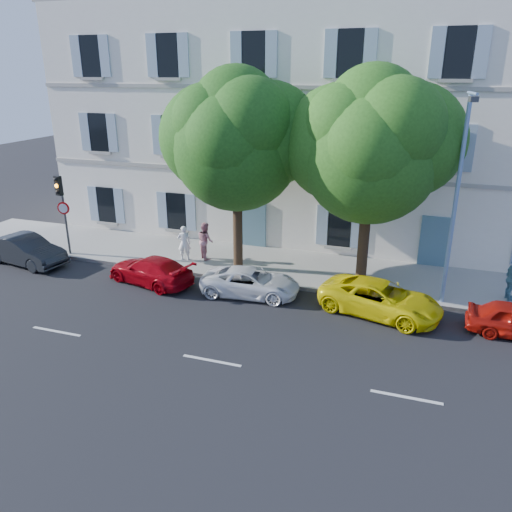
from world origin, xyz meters
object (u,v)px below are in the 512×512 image
(traffic_light, at_px, (61,198))
(pedestrian_b, at_px, (205,240))
(car_dark_sedan, at_px, (26,250))
(road_sign, at_px, (65,217))
(tree_left, at_px, (237,147))
(street_lamp, at_px, (457,191))
(car_yellow_supercar, at_px, (380,299))
(car_white_coupe, at_px, (250,282))
(pedestrian_a, at_px, (184,243))
(pedestrian_c, at_px, (512,279))
(car_red_coupe, at_px, (150,270))
(tree_right, at_px, (370,154))

(traffic_light, relative_size, pedestrian_b, 2.18)
(car_dark_sedan, xyz_separation_m, road_sign, (1.29, 1.47, 1.37))
(tree_left, distance_m, road_sign, 9.37)
(street_lamp, bearing_deg, car_yellow_supercar, -147.79)
(car_white_coupe, height_order, pedestrian_b, pedestrian_b)
(tree_left, xyz_separation_m, pedestrian_a, (-2.79, 0.13, -4.68))
(car_yellow_supercar, xyz_separation_m, street_lamp, (2.25, 1.42, 4.00))
(pedestrian_c, bearing_deg, tree_left, 79.88)
(car_dark_sedan, bearing_deg, pedestrian_b, -59.04)
(road_sign, height_order, pedestrian_c, road_sign)
(traffic_light, distance_m, pedestrian_a, 6.27)
(traffic_light, bearing_deg, pedestrian_b, 13.76)
(car_red_coupe, bearing_deg, pedestrian_c, 115.19)
(car_white_coupe, height_order, tree_right, tree_right)
(traffic_light, distance_m, pedestrian_b, 7.18)
(car_red_coupe, xyz_separation_m, pedestrian_b, (1.18, 3.24, 0.45))
(traffic_light, bearing_deg, tree_right, 3.92)
(street_lamp, bearing_deg, car_red_coupe, -172.56)
(car_white_coupe, height_order, pedestrian_c, pedestrian_c)
(tree_right, height_order, street_lamp, tree_right)
(car_red_coupe, relative_size, tree_left, 0.48)
(traffic_light, height_order, road_sign, traffic_light)
(car_dark_sedan, height_order, pedestrian_b, pedestrian_b)
(car_white_coupe, bearing_deg, car_yellow_supercar, -95.78)
(car_red_coupe, xyz_separation_m, car_yellow_supercar, (9.74, 0.15, 0.04))
(car_white_coupe, relative_size, pedestrian_b, 2.25)
(car_red_coupe, height_order, traffic_light, traffic_light)
(traffic_light, bearing_deg, pedestrian_a, 10.92)
(tree_left, xyz_separation_m, road_sign, (-8.59, -0.97, -3.61))
(tree_left, height_order, tree_right, tree_left)
(street_lamp, distance_m, pedestrian_a, 12.30)
(pedestrian_c, bearing_deg, car_yellow_supercar, 107.65)
(pedestrian_a, bearing_deg, tree_left, 154.30)
(car_white_coupe, bearing_deg, traffic_light, 77.46)
(traffic_light, bearing_deg, street_lamp, -0.10)
(tree_right, bearing_deg, pedestrian_b, 174.92)
(car_white_coupe, relative_size, pedestrian_c, 2.28)
(street_lamp, distance_m, pedestrian_c, 4.56)
(pedestrian_a, bearing_deg, car_red_coupe, 60.67)
(car_red_coupe, relative_size, traffic_light, 1.05)
(tree_left, bearing_deg, road_sign, -173.57)
(road_sign, bearing_deg, traffic_light, -144.73)
(car_white_coupe, height_order, road_sign, road_sign)
(pedestrian_c, bearing_deg, car_red_coupe, 89.82)
(traffic_light, relative_size, road_sign, 1.48)
(car_yellow_supercar, height_order, traffic_light, traffic_light)
(car_dark_sedan, relative_size, pedestrian_b, 2.35)
(car_yellow_supercar, bearing_deg, car_red_coupe, 105.55)
(tree_left, bearing_deg, car_white_coupe, -58.93)
(car_yellow_supercar, height_order, pedestrian_b, pedestrian_b)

